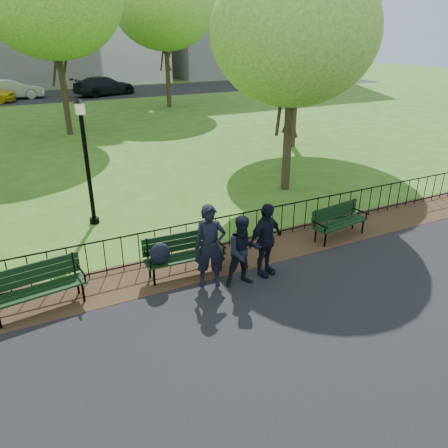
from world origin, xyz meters
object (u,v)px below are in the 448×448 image
lamppost (86,159)px  sedan_dark (105,86)px  park_bench_main (172,252)px  person_mid (244,251)px  tree_far_e (164,4)px  sedan_silver (12,89)px  tree_near_e (294,33)px  person_left (210,246)px  park_bench_right_a (338,218)px  person_right (265,240)px  park_bench_left_a (36,283)px

lamppost → sedan_dark: bearing=76.5°
park_bench_main → person_mid: bearing=-34.9°
park_bench_main → tree_far_e: bearing=72.6°
lamppost → sedan_silver: (-0.60, 29.17, -1.13)m
tree_near_e → sedan_silver: (-7.32, 29.15, -4.31)m
lamppost → person_mid: (2.23, -4.95, -1.12)m
park_bench_main → person_left: 0.96m
park_bench_right_a → sedan_silver: 33.72m
lamppost → tree_near_e: tree_near_e is taller
park_bench_right_a → tree_far_e: size_ratio=0.18×
person_left → person_mid: size_ratio=1.15×
park_bench_main → person_right: (1.92, -0.82, 0.22)m
park_bench_right_a → person_mid: (-3.48, -0.99, 0.27)m
tree_far_e → person_mid: (-7.26, -24.24, -6.04)m
park_bench_right_a → sedan_silver: (-6.31, 33.12, 0.26)m
park_bench_main → lamppost: 4.28m
person_right → park_bench_main: bearing=140.3°
person_right → lamppost: bearing=104.5°
park_bench_left_a → person_mid: (4.11, -1.07, 0.23)m
person_right → person_left: bearing=156.7°
park_bench_main → person_right: bearing=-20.5°
park_bench_main → lamppost: bearing=106.4°
park_bench_right_a → person_right: person_right is taller
park_bench_left_a → sedan_dark: bearing=67.5°
sedan_dark → person_left: bearing=153.1°
lamppost → park_bench_right_a: bearing=-34.7°
park_bench_left_a → tree_near_e: bearing=17.0°
park_bench_main → park_bench_right_a: park_bench_main is taller
park_bench_right_a → person_right: size_ratio=1.02×
tree_far_e → sedan_dark: size_ratio=1.80×
tree_far_e → person_mid: bearing=-106.7°
park_bench_main → lamppost: (-0.96, 3.97, 1.28)m
park_bench_left_a → lamppost: size_ratio=0.53×
tree_far_e → person_left: size_ratio=5.29×
park_bench_main → park_bench_right_a: size_ratio=1.05×
park_bench_left_a → tree_far_e: size_ratio=0.19×
park_bench_main → park_bench_left_a: same height
person_left → person_mid: (0.65, -0.31, -0.12)m
tree_near_e → person_right: size_ratio=4.25×
park_bench_main → person_left: size_ratio=1.00×
person_right → sedan_silver: bearing=79.4°
tree_far_e → person_right: (-6.61, -24.08, -5.98)m
park_bench_right_a → tree_near_e: size_ratio=0.24×
lamppost → tree_near_e: bearing=0.1°
park_bench_main → sedan_dark: size_ratio=0.34×
tree_near_e → tree_far_e: tree_far_e is taller
park_bench_left_a → park_bench_right_a: (7.59, -0.07, -0.04)m
person_mid → sedan_dark: person_mid is taller
park_bench_main → sedan_dark: sedan_dark is taller
park_bench_left_a → park_bench_right_a: size_ratio=1.07×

